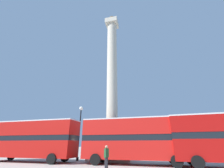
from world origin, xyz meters
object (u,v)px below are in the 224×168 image
object	(u,v)px
equestrian_statue	(174,147)
pedestrian_near_lamp	(106,155)
bus_c	(134,138)
monument_column	(112,99)
street_lamp	(80,125)
bus_a	(33,139)

from	to	relation	value
equestrian_statue	pedestrian_near_lamp	xyz separation A→B (m)	(-6.85, -12.57, -0.49)
bus_c	equestrian_statue	distance (m)	10.53
monument_column	equestrian_statue	world-z (taller)	monument_column
monument_column	equestrian_statue	xyz separation A→B (m)	(8.13, 5.24, -6.38)
bus_c	pedestrian_near_lamp	bearing A→B (deg)	-120.02
monument_column	pedestrian_near_lamp	distance (m)	10.13
monument_column	bus_c	size ratio (longest dim) A/B	2.27
street_lamp	bus_a	bearing A→B (deg)	-151.97
bus_a	bus_c	size ratio (longest dim) A/B	1.04
street_lamp	bus_c	bearing A→B (deg)	-17.90
bus_a	bus_c	bearing A→B (deg)	2.32
bus_c	equestrian_statue	world-z (taller)	equestrian_statue
monument_column	bus_a	world-z (taller)	monument_column
bus_a	equestrian_statue	size ratio (longest dim) A/B	1.93
street_lamp	pedestrian_near_lamp	xyz separation A→B (m)	(5.12, -5.57, -3.08)
bus_a	bus_c	distance (m)	11.75
bus_a	street_lamp	bearing A→B (deg)	29.36
equestrian_statue	pedestrian_near_lamp	bearing A→B (deg)	-147.19
monument_column	pedestrian_near_lamp	world-z (taller)	monument_column
bus_a	street_lamp	distance (m)	5.54
bus_a	street_lamp	xyz separation A→B (m)	(4.67, 2.49, 1.65)
monument_column	bus_c	world-z (taller)	monument_column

